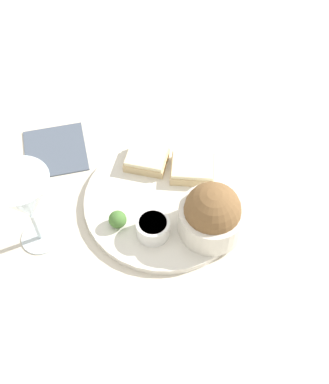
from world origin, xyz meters
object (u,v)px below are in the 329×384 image
at_px(wine_glass, 25,200).
at_px(napkin, 55,150).
at_px(salad_bowl, 212,214).
at_px(cheese_toast_near, 192,168).
at_px(sauce_ramekin, 153,227).
at_px(cheese_toast_far, 147,159).

bearing_deg(wine_glass, napkin, 97.79).
height_order(salad_bowl, cheese_toast_near, salad_bowl).
bearing_deg(napkin, sauce_ramekin, -37.67).
xyz_separation_m(sauce_ramekin, napkin, (-0.22, 0.17, -0.03)).
distance_m(sauce_ramekin, napkin, 0.28).
height_order(cheese_toast_near, napkin, cheese_toast_near).
height_order(salad_bowl, sauce_ramekin, salad_bowl).
distance_m(salad_bowl, napkin, 0.36).
bearing_deg(sauce_ramekin, salad_bowl, 13.22).
distance_m(cheese_toast_near, napkin, 0.28).
xyz_separation_m(cheese_toast_near, cheese_toast_far, (-0.09, 0.01, 0.00)).
relative_size(cheese_toast_far, napkin, 0.51).
distance_m(sauce_ramekin, cheese_toast_far, 0.16).
bearing_deg(wine_glass, cheese_toast_far, 48.15).
xyz_separation_m(salad_bowl, cheese_toast_far, (-0.13, 0.13, -0.03)).
distance_m(cheese_toast_near, wine_glass, 0.32).
bearing_deg(napkin, cheese_toast_far, -5.80).
distance_m(cheese_toast_far, napkin, 0.19).
height_order(sauce_ramekin, cheese_toast_near, sauce_ramekin).
bearing_deg(sauce_ramekin, cheese_toast_near, 69.10).
relative_size(cheese_toast_near, cheese_toast_far, 1.02).
relative_size(salad_bowl, cheese_toast_near, 1.34).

